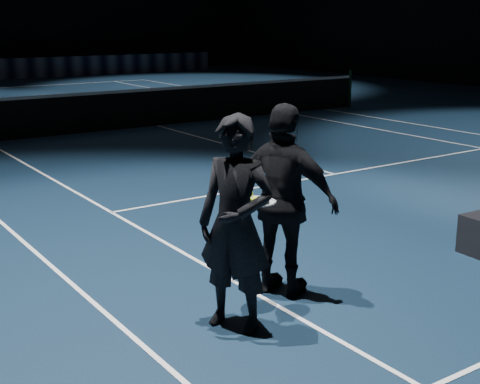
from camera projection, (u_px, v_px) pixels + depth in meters
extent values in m
plane|color=black|center=(159.00, 126.00, 16.53)|extent=(36.00, 36.00, 0.00)
cylinder|color=black|center=(350.00, 89.00, 19.90)|extent=(0.10, 0.10, 1.10)
cube|color=black|center=(159.00, 108.00, 16.41)|extent=(12.80, 0.02, 0.86)
cube|color=white|center=(158.00, 89.00, 16.30)|extent=(12.80, 0.03, 0.07)
imported|color=black|center=(236.00, 224.00, 5.57)|extent=(0.71, 0.80, 1.84)
imported|color=black|center=(284.00, 201.00, 6.27)|extent=(0.88, 1.17, 1.84)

